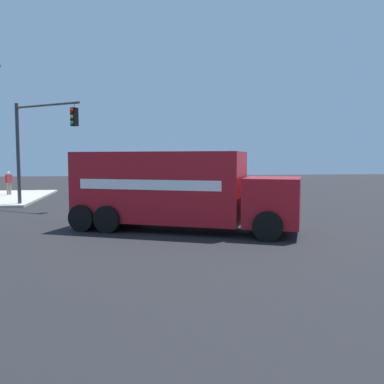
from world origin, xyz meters
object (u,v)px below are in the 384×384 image
(pickup_white, at_px, (187,187))
(pedestrian_crossing, at_px, (9,182))
(traffic_light_primary, at_px, (37,136))
(delivery_truck, at_px, (176,190))

(pickup_white, bearing_deg, pedestrian_crossing, -100.22)
(traffic_light_primary, distance_m, pedestrian_crossing, 8.53)
(traffic_light_primary, height_order, pedestrian_crossing, traffic_light_primary)
(delivery_truck, height_order, traffic_light_primary, traffic_light_primary)
(delivery_truck, distance_m, traffic_light_primary, 11.10)
(pickup_white, bearing_deg, traffic_light_primary, -61.46)
(delivery_truck, relative_size, pedestrian_crossing, 5.20)
(pickup_white, relative_size, pedestrian_crossing, 3.18)
(traffic_light_primary, distance_m, pickup_white, 10.87)
(delivery_truck, relative_size, pickup_white, 1.64)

